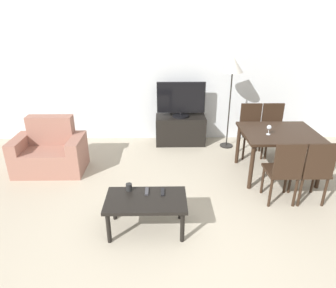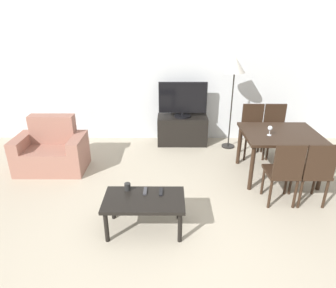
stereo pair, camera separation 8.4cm
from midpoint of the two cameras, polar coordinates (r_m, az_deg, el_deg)
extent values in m
plane|color=#B2A893|center=(3.12, 1.54, -25.03)|extent=(18.00, 18.00, 0.00)
cube|color=silver|center=(5.81, 0.16, 13.75)|extent=(7.33, 0.06, 2.70)
cube|color=#9E6B5B|center=(5.16, -21.90, -2.80)|extent=(0.71, 0.64, 0.39)
cube|color=#9E6B5B|center=(5.19, -21.80, 2.53)|extent=(0.71, 0.20, 0.46)
cube|color=#9E6B5B|center=(5.30, -26.56, -1.86)|extent=(0.18, 0.64, 0.57)
cube|color=#9E6B5B|center=(4.98, -17.25, -1.92)|extent=(0.18, 0.64, 0.57)
cube|color=black|center=(5.81, 1.97, 2.71)|extent=(0.94, 0.45, 0.54)
cylinder|color=black|center=(5.72, 2.01, 5.40)|extent=(0.31, 0.31, 0.03)
cylinder|color=black|center=(5.70, 2.01, 5.78)|extent=(0.04, 0.04, 0.05)
cube|color=black|center=(5.62, 2.06, 8.84)|extent=(0.90, 0.04, 0.58)
cube|color=black|center=(5.59, 2.07, 8.78)|extent=(0.86, 0.01, 0.54)
cube|color=black|center=(3.45, -4.94, -10.64)|extent=(0.92, 0.52, 0.04)
cylinder|color=black|center=(3.47, -11.96, -15.34)|extent=(0.05, 0.05, 0.39)
cylinder|color=black|center=(3.41, 2.02, -15.51)|extent=(0.05, 0.05, 0.39)
cylinder|color=black|center=(3.79, -10.86, -11.46)|extent=(0.05, 0.05, 0.39)
cylinder|color=black|center=(3.74, 1.71, -11.54)|extent=(0.05, 0.05, 0.39)
cube|color=black|center=(4.77, 20.01, 1.97)|extent=(1.11, 0.94, 0.04)
cylinder|color=black|center=(4.40, 15.08, -4.34)|extent=(0.06, 0.06, 0.68)
cylinder|color=black|center=(4.77, 26.62, -3.92)|extent=(0.06, 0.06, 0.68)
cylinder|color=black|center=(5.12, 12.75, -0.07)|extent=(0.06, 0.06, 0.68)
cylinder|color=black|center=(5.44, 22.95, 0.01)|extent=(0.06, 0.06, 0.68)
cube|color=black|center=(4.21, 20.18, -4.84)|extent=(0.40, 0.40, 0.04)
cylinder|color=black|center=(4.40, 17.08, -6.55)|extent=(0.04, 0.04, 0.42)
cylinder|color=black|center=(4.51, 21.02, -6.36)|extent=(0.04, 0.04, 0.42)
cylinder|color=black|center=(4.14, 18.37, -8.78)|extent=(0.04, 0.04, 0.42)
cylinder|color=black|center=(4.25, 22.54, -8.51)|extent=(0.04, 0.04, 0.42)
cube|color=black|center=(3.96, 21.54, -2.98)|extent=(0.37, 0.04, 0.45)
cube|color=black|center=(5.54, 19.14, 2.13)|extent=(0.40, 0.40, 0.04)
cylinder|color=black|center=(5.43, 17.75, -0.73)|extent=(0.04, 0.04, 0.42)
cylinder|color=black|center=(5.54, 20.93, -0.70)|extent=(0.04, 0.04, 0.42)
cylinder|color=black|center=(5.71, 16.79, 0.60)|extent=(0.04, 0.04, 0.42)
cylinder|color=black|center=(5.81, 19.84, 0.61)|extent=(0.04, 0.04, 0.42)
cube|color=black|center=(5.62, 18.88, 5.12)|extent=(0.37, 0.04, 0.45)
cube|color=black|center=(4.37, 24.96, -4.64)|extent=(0.40, 0.40, 0.04)
cylinder|color=black|center=(4.53, 21.79, -6.32)|extent=(0.04, 0.04, 0.42)
cylinder|color=black|center=(4.67, 25.48, -6.11)|extent=(0.04, 0.04, 0.42)
cylinder|color=black|center=(4.28, 23.35, -8.45)|extent=(0.04, 0.04, 0.42)
cylinder|color=black|center=(4.42, 27.22, -8.15)|extent=(0.04, 0.04, 0.42)
cube|color=black|center=(4.12, 26.55, -2.83)|extent=(0.37, 0.04, 0.45)
cube|color=black|center=(5.42, 15.27, 2.16)|extent=(0.40, 0.40, 0.04)
cylinder|color=black|center=(5.31, 13.78, -0.78)|extent=(0.04, 0.04, 0.42)
cylinder|color=black|center=(5.41, 17.10, -0.74)|extent=(0.04, 0.04, 0.42)
cylinder|color=black|center=(5.60, 13.00, 0.59)|extent=(0.04, 0.04, 0.42)
cylinder|color=black|center=(5.69, 16.17, 0.60)|extent=(0.04, 0.04, 0.42)
cube|color=black|center=(5.50, 15.05, 5.21)|extent=(0.37, 0.04, 0.45)
cylinder|color=black|center=(5.86, 10.61, -0.29)|extent=(0.24, 0.24, 0.02)
cylinder|color=black|center=(5.61, 11.14, 6.29)|extent=(0.02, 0.02, 1.38)
cone|color=beige|center=(5.43, 11.84, 14.59)|extent=(0.36, 0.36, 0.26)
cube|color=#38383D|center=(3.55, -4.75, -8.97)|extent=(0.04, 0.15, 0.02)
cube|color=black|center=(3.53, -1.73, -9.12)|extent=(0.04, 0.15, 0.02)
cylinder|color=black|center=(3.59, -8.11, -8.15)|extent=(0.07, 0.07, 0.09)
cylinder|color=silver|center=(4.60, 18.05, 1.78)|extent=(0.06, 0.06, 0.01)
cylinder|color=silver|center=(4.59, 18.11, 2.23)|extent=(0.01, 0.01, 0.07)
sphere|color=silver|center=(4.56, 18.22, 3.04)|extent=(0.07, 0.07, 0.07)
camera|label=1|loc=(0.04, -90.57, -0.25)|focal=32.00mm
camera|label=2|loc=(0.04, 89.43, 0.25)|focal=32.00mm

